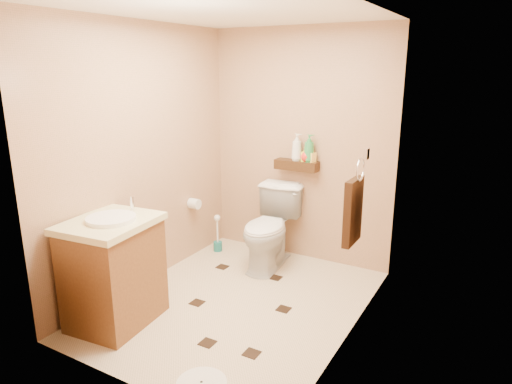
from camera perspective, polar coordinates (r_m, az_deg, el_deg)
The scene contains 18 objects.
ground at distance 4.12m, azimuth -2.31°, elevation -13.69°, with size 2.50×2.50×0.00m, color beige.
wall_back at distance 4.78m, azimuth 5.54°, elevation 5.64°, with size 2.00×0.04×2.40m, color tan.
wall_front at distance 2.75m, azimuth -16.50°, elevation -2.22°, with size 2.00×0.04×2.40m, color tan.
wall_left at distance 4.30m, azimuth -13.89°, elevation 4.17°, with size 0.04×2.50×2.40m, color tan.
wall_right at distance 3.28m, azimuth 12.44°, elevation 0.87°, with size 0.04×2.50×2.40m, color tan.
ceiling at distance 3.63m, azimuth -2.74°, elevation 21.66°, with size 2.00×2.50×0.02m, color white.
wall_shelf at distance 4.74m, azimuth 5.08°, elevation 3.35°, with size 0.46×0.14×0.10m, color #3E2810.
floor_accents at distance 4.09m, azimuth -2.01°, elevation -13.90°, with size 1.12×1.34×0.01m.
toilet at distance 4.67m, azimuth 1.73°, elevation -4.54°, with size 0.46×0.81×0.83m, color white.
vanity at distance 3.83m, azimuth -17.35°, elevation -9.31°, with size 0.65×0.77×1.00m.
toilet_brush at distance 5.15m, azimuth -4.82°, elevation -5.78°, with size 0.10×0.10×0.43m.
towel_ring at distance 3.61m, azimuth 12.10°, elevation -2.02°, with size 0.12×0.30×0.76m.
toilet_paper at distance 4.88m, azimuth -7.71°, elevation -1.45°, with size 0.12×0.11×0.12m.
bottle_a at distance 4.70m, azimuth 5.12°, elevation 5.61°, with size 0.11×0.11×0.28m, color silver.
bottle_b at distance 4.68m, azimuth 6.10°, elevation 4.70°, with size 0.07×0.07×0.15m, color #FFFD35.
bottle_c at distance 4.67m, azimuth 6.33°, elevation 4.73°, with size 0.12×0.12×0.15m, color red.
bottle_d at distance 4.65m, azimuth 6.65°, elevation 5.47°, with size 0.11×0.11×0.28m, color #2C8644.
bottle_e at distance 4.65m, azimuth 7.01°, elevation 4.60°, with size 0.06×0.07×0.15m, color #FBCD53.
Camera 1 is at (1.93, -3.05, 2.00)m, focal length 32.00 mm.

